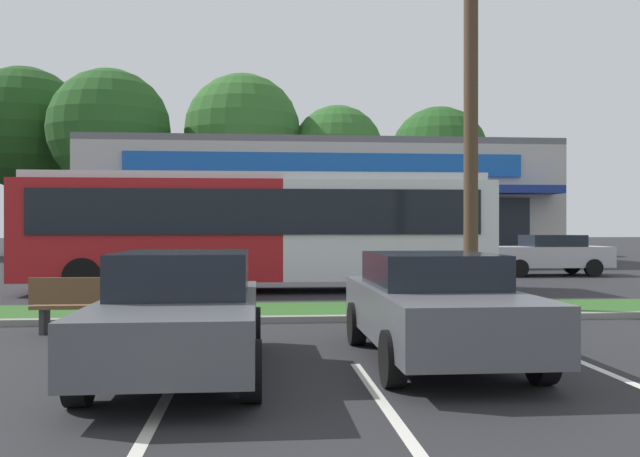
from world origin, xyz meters
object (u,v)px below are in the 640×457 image
(car_4, at_px, (182,311))
(car_0, at_px, (547,254))
(utility_pole, at_px, (464,46))
(car_1, at_px, (435,305))
(bus_stop_bench, at_px, (81,304))
(city_bus, at_px, (259,228))

(car_4, bearing_deg, car_0, 144.02)
(utility_pole, height_order, car_1, utility_pole)
(utility_pole, relative_size, bus_stop_bench, 6.53)
(bus_stop_bench, height_order, car_1, car_1)
(city_bus, relative_size, bus_stop_bench, 8.05)
(car_1, distance_m, car_4, 3.30)
(utility_pole, distance_m, city_bus, 7.66)
(car_0, height_order, car_1, car_0)
(city_bus, relative_size, car_1, 2.87)
(city_bus, height_order, bus_stop_bench, city_bus)
(city_bus, distance_m, car_1, 10.47)
(city_bus, xyz_separation_m, car_4, (-0.96, -10.64, -1.01))
(car_0, distance_m, car_4, 19.76)
(car_4, bearing_deg, city_bus, 174.85)
(utility_pole, bearing_deg, car_4, -133.33)
(bus_stop_bench, height_order, car_4, car_4)
(car_0, bearing_deg, utility_pole, 58.58)
(car_0, bearing_deg, bus_stop_bench, 42.95)
(utility_pole, xyz_separation_m, car_1, (-1.96, -5.05, -4.83))
(bus_stop_bench, bearing_deg, car_0, -137.05)
(utility_pole, height_order, bus_stop_bench, utility_pole)
(car_4, bearing_deg, car_1, 98.39)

